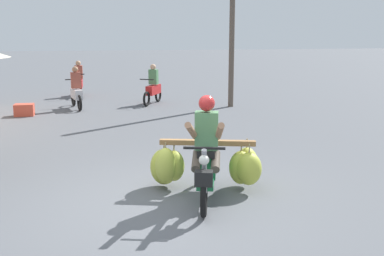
% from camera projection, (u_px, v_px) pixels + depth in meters
% --- Properties ---
extents(ground_plane, '(120.00, 120.00, 0.00)m').
position_uv_depth(ground_plane, '(161.00, 205.00, 6.47)').
color(ground_plane, '#56595E').
extents(motorbike_main_loaded, '(1.79, 1.82, 1.58)m').
position_uv_depth(motorbike_main_loaded, '(205.00, 162.00, 6.88)').
color(motorbike_main_loaded, black).
rests_on(motorbike_main_loaded, ground).
extents(motorbike_distant_ahead_left, '(0.60, 1.60, 1.40)m').
position_uv_depth(motorbike_distant_ahead_left, '(76.00, 92.00, 14.57)').
color(motorbike_distant_ahead_left, black).
rests_on(motorbike_distant_ahead_left, ground).
extents(motorbike_distant_ahead_right, '(0.50, 1.62, 1.40)m').
position_uv_depth(motorbike_distant_ahead_right, '(79.00, 82.00, 17.51)').
color(motorbike_distant_ahead_right, black).
rests_on(motorbike_distant_ahead_right, ground).
extents(motorbike_distant_far_ahead, '(0.89, 1.46, 1.40)m').
position_uv_depth(motorbike_distant_far_ahead, '(153.00, 88.00, 15.59)').
color(motorbike_distant_far_ahead, black).
rests_on(motorbike_distant_far_ahead, ground).
extents(produce_crate, '(0.56, 0.40, 0.36)m').
position_uv_depth(produce_crate, '(24.00, 110.00, 13.40)').
color(produce_crate, '#CC4C38').
rests_on(produce_crate, ground).
extents(utility_pole, '(0.18, 0.18, 5.73)m').
position_uv_depth(utility_pole, '(232.00, 20.00, 14.54)').
color(utility_pole, brown).
rests_on(utility_pole, ground).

